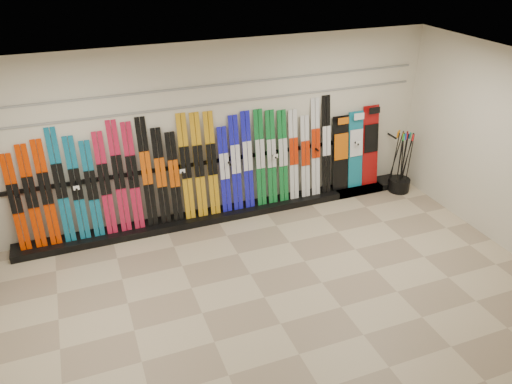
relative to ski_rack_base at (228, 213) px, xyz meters
name	(u,v)px	position (x,y,z in m)	size (l,w,h in m)	color
floor	(264,297)	(-0.22, -2.28, -0.06)	(8.00, 8.00, 0.00)	gray
back_wall	(209,134)	(-0.22, 0.22, 1.44)	(8.00, 8.00, 0.00)	beige
ceiling	(267,83)	(-0.22, -2.28, 2.94)	(8.00, 8.00, 0.00)	silver
ski_rack_base	(228,213)	(0.00, 0.00, 0.00)	(8.00, 0.40, 0.12)	black
skis	(187,171)	(-0.67, 0.07, 0.90)	(5.37, 0.28, 1.82)	#CD2F00
snowboards	(356,150)	(2.56, 0.07, 0.79)	(0.96, 0.23, 1.51)	black
pole_bin	(399,185)	(3.38, -0.28, 0.07)	(0.40, 0.40, 0.25)	black
ski_poles	(402,162)	(3.35, -0.29, 0.55)	(0.28, 0.36, 1.18)	black
slatwall_rail_0	(208,105)	(-0.22, 0.20, 1.94)	(7.60, 0.02, 0.03)	gray
slatwall_rail_1	(207,86)	(-0.22, 0.20, 2.24)	(7.60, 0.02, 0.03)	gray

